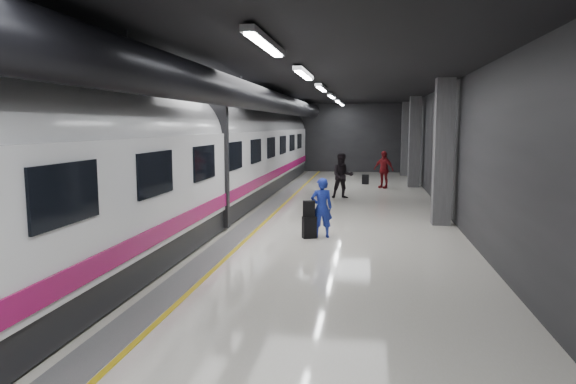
{
  "coord_description": "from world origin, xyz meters",
  "views": [
    {
      "loc": [
        2.27,
        -14.36,
        3.08
      ],
      "look_at": [
        0.34,
        -2.0,
        1.45
      ],
      "focal_mm": 32.0,
      "sensor_mm": 36.0,
      "label": 1
    }
  ],
  "objects": [
    {
      "name": "train",
      "position": [
        -3.25,
        -0.0,
        2.07
      ],
      "size": [
        3.05,
        38.0,
        4.05
      ],
      "color": "black",
      "rests_on": "ground"
    },
    {
      "name": "traveler_far_b",
      "position": [
        3.04,
        11.24,
        0.92
      ],
      "size": [
        1.15,
        0.96,
        1.84
      ],
      "primitive_type": "imported",
      "rotation": [
        0.0,
        0.0,
        -0.57
      ],
      "color": "maroon",
      "rests_on": "ground"
    },
    {
      "name": "ground",
      "position": [
        0.0,
        0.0,
        0.0
      ],
      "size": [
        40.0,
        40.0,
        0.0
      ],
      "primitive_type": "plane",
      "color": "silver",
      "rests_on": "ground"
    },
    {
      "name": "suitcase_far",
      "position": [
        2.16,
        12.78,
        0.25
      ],
      "size": [
        0.37,
        0.26,
        0.51
      ],
      "primitive_type": "cube",
      "rotation": [
        0.0,
        0.0,
        -0.12
      ],
      "color": "black",
      "rests_on": "ground"
    },
    {
      "name": "platform_hall",
      "position": [
        -0.29,
        0.96,
        3.54
      ],
      "size": [
        10.02,
        40.02,
        4.51
      ],
      "color": "black",
      "rests_on": "ground"
    },
    {
      "name": "traveler_far_a",
      "position": [
        1.21,
        7.31,
        0.96
      ],
      "size": [
        1.06,
        0.91,
        1.92
      ],
      "primitive_type": "imported",
      "rotation": [
        0.0,
        0.0,
        0.22
      ],
      "color": "black",
      "rests_on": "ground"
    },
    {
      "name": "suitcase_main",
      "position": [
        0.72,
        -0.62,
        0.3
      ],
      "size": [
        0.43,
        0.36,
        0.6
      ],
      "primitive_type": "cube",
      "rotation": [
        0.0,
        0.0,
        0.4
      ],
      "color": "black",
      "rests_on": "ground"
    },
    {
      "name": "traveler_main",
      "position": [
        1.04,
        -0.46,
        0.83
      ],
      "size": [
        0.68,
        0.53,
        1.66
      ],
      "primitive_type": "imported",
      "rotation": [
        0.0,
        0.0,
        3.39
      ],
      "color": "#163CAC",
      "rests_on": "ground"
    },
    {
      "name": "shoulder_bag",
      "position": [
        0.7,
        -0.62,
        0.82
      ],
      "size": [
        0.36,
        0.23,
        0.44
      ],
      "primitive_type": "cube",
      "rotation": [
        0.0,
        0.0,
        0.17
      ],
      "color": "black",
      "rests_on": "suitcase_main"
    }
  ]
}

